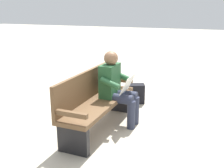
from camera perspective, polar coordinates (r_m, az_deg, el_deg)
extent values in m
plane|color=#B7AD99|center=(4.29, -2.60, -9.33)|extent=(40.00, 40.00, 0.00)
cube|color=brown|center=(4.12, -2.68, -4.06)|extent=(1.81, 0.53, 0.06)
cube|color=brown|center=(4.14, -5.42, -0.33)|extent=(1.80, 0.10, 0.45)
cube|color=brown|center=(4.82, 1.58, 0.84)|extent=(0.07, 0.48, 0.06)
cube|color=brown|center=(3.37, -8.88, -6.23)|extent=(0.07, 0.48, 0.06)
cube|color=black|center=(4.89, 1.34, -3.54)|extent=(0.09, 0.43, 0.39)
cube|color=black|center=(3.57, -8.19, -11.53)|extent=(0.09, 0.43, 0.39)
cube|color=#23512D|center=(4.27, -0.46, 0.76)|extent=(0.41, 0.23, 0.52)
sphere|color=brown|center=(4.18, -0.22, 5.48)|extent=(0.22, 0.22, 0.22)
cylinder|color=#282D42|center=(4.36, 2.61, -2.31)|extent=(0.16, 0.42, 0.15)
cylinder|color=#282D42|center=(4.18, 1.67, -3.11)|extent=(0.16, 0.42, 0.15)
cylinder|color=#282D42|center=(4.38, 4.90, -5.58)|extent=(0.13, 0.13, 0.45)
cylinder|color=#282D42|center=(4.21, 4.06, -6.52)|extent=(0.13, 0.13, 0.45)
cylinder|color=#23512D|center=(4.44, 1.94, 1.71)|extent=(0.10, 0.32, 0.18)
cylinder|color=#23512D|center=(4.01, -0.48, 0.13)|extent=(0.10, 0.32, 0.18)
cube|color=silver|center=(4.17, 3.34, 0.00)|extent=(0.40, 0.14, 0.27)
cube|color=black|center=(5.32, 4.92, -2.02)|extent=(0.33, 0.41, 0.38)
cube|color=black|center=(5.46, 4.79, -2.17)|extent=(0.13, 0.24, 0.17)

